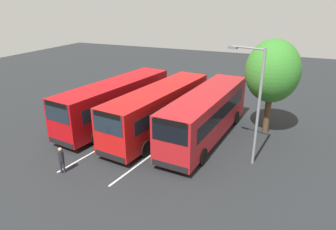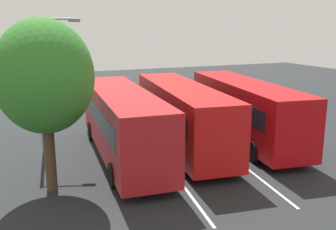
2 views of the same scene
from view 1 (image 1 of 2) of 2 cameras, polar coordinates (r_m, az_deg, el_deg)
ground_plane at (r=23.36m, az=-1.54°, el=-2.72°), size 75.80×75.80×0.00m
bus_far_left at (r=24.16m, az=-9.83°, el=2.59°), size 11.51×4.10×3.43m
bus_center_left at (r=22.15m, az=-1.67°, el=1.18°), size 11.49×3.93×3.43m
bus_center_right at (r=21.36m, az=7.25°, el=0.25°), size 11.44×3.39×3.43m
pedestrian at (r=18.40m, az=-19.54°, el=-7.69°), size 0.45×0.45×1.62m
street_lamp at (r=17.95m, az=16.24°, el=2.81°), size 0.88×2.24×7.01m
depot_tree at (r=22.66m, az=19.17°, el=7.81°), size 4.23×3.81×6.92m
lane_stripe_outer_left at (r=24.09m, az=-5.37°, el=-2.03°), size 16.04×2.40×0.01m
lane_stripe_inner_left at (r=22.74m, az=2.52°, el=-3.42°), size 16.04×2.40×0.01m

